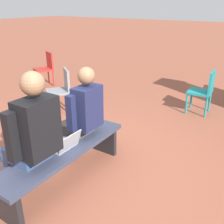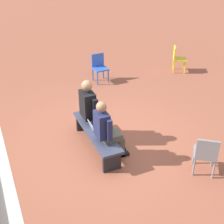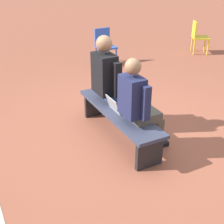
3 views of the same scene
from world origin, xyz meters
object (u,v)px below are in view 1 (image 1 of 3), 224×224
Objects in this scene: plastic_chair_mid_courtyard at (61,88)px; plastic_chair_by_pillar at (204,89)px; laptop at (65,144)px; person_student at (81,115)px; bench at (65,155)px; plastic_chair_near_bench_right at (46,67)px; person_adult at (31,136)px.

plastic_chair_mid_courtyard is 2.72m from plastic_chair_by_pillar.
laptop is 2.23m from plastic_chair_mid_courtyard.
person_student is 1.58× the size of plastic_chair_by_pillar.
person_student is at bearing -170.73° from bench.
plastic_chair_mid_courtyard is at bearing 55.23° from plastic_chair_near_bench_right.
person_student is 1.58× the size of plastic_chair_mid_courtyard.
person_student reaches higher than plastic_chair_mid_courtyard.
plastic_chair_by_pillar is at bearing 166.20° from laptop.
plastic_chair_mid_courtyard is (-1.59, -1.56, 0.13)m from bench.
plastic_chair_near_bench_right and plastic_chair_by_pillar have the same top height.
person_student is 1.58× the size of plastic_chair_near_bench_right.
bench is 0.15m from laptop.
bench is 5.62× the size of laptop.
plastic_chair_near_bench_right is 1.94m from plastic_chair_mid_courtyard.
person_student is 3.85m from plastic_chair_near_bench_right.
plastic_chair_near_bench_right is 1.00× the size of plastic_chair_mid_courtyard.
plastic_chair_near_bench_right is at bearing -126.61° from person_student.
person_student is 4.14× the size of laptop.
bench is at bearing -13.99° from plastic_chair_by_pillar.
person_student is at bearing 51.52° from plastic_chair_mid_courtyard.
laptop is (-0.00, 0.01, 0.15)m from bench.
plastic_chair_mid_courtyard is at bearing -128.48° from person_student.
plastic_chair_by_pillar is (-2.62, 0.82, -0.23)m from person_student.
person_adult is at bearing -13.69° from plastic_chair_by_pillar.
laptop is at bearing 167.19° from person_adult.
laptop is 4.15m from plastic_chair_near_bench_right.
plastic_chair_by_pillar is (-3.02, 0.75, 0.13)m from bench.
person_student reaches higher than plastic_chair_near_bench_right.
person_student is at bearing -17.39° from plastic_chair_by_pillar.
laptop is at bearing 49.59° from plastic_chair_near_bench_right.
plastic_chair_mid_courtyard is at bearing -135.61° from bench.
plastic_chair_mid_courtyard is (-1.59, -1.57, -0.02)m from laptop.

